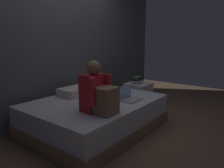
{
  "coord_description": "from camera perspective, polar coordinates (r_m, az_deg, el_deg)",
  "views": [
    {
      "loc": [
        -2.57,
        -1.85,
        1.4
      ],
      "look_at": [
        -0.05,
        0.1,
        0.73
      ],
      "focal_mm": 34.87,
      "sensor_mm": 36.0,
      "label": 1
    }
  ],
  "objects": [
    {
      "name": "laptop",
      "position": [
        3.31,
        4.39,
        -3.31
      ],
      "size": [
        0.32,
        0.23,
        0.22
      ],
      "color": "#9EA0A5",
      "rests_on": "bed"
    },
    {
      "name": "book_stack",
      "position": [
        4.31,
        6.6,
        1.03
      ],
      "size": [
        0.23,
        0.17,
        0.13
      ],
      "color": "teal",
      "rests_on": "nightstand"
    },
    {
      "name": "person_sitting",
      "position": [
        2.74,
        -3.76,
        -2.33
      ],
      "size": [
        0.39,
        0.44,
        0.66
      ],
      "color": "#B21E28",
      "rests_on": "bed"
    },
    {
      "name": "bed",
      "position": [
        3.41,
        -4.28,
        -8.12
      ],
      "size": [
        2.0,
        1.5,
        0.48
      ],
      "color": "#7A6047",
      "rests_on": "ground_plane"
    },
    {
      "name": "ground_plane",
      "position": [
        3.46,
        1.83,
        -11.96
      ],
      "size": [
        8.0,
        8.0,
        0.0
      ],
      "primitive_type": "plane",
      "color": "brown"
    },
    {
      "name": "pillow",
      "position": [
        3.64,
        -9.28,
        -1.87
      ],
      "size": [
        0.56,
        0.36,
        0.13
      ],
      "primitive_type": "cube",
      "color": "beige",
      "rests_on": "bed"
    },
    {
      "name": "wall_back",
      "position": [
        3.99,
        -12.41,
        10.89
      ],
      "size": [
        5.6,
        0.1,
        2.7
      ],
      "primitive_type": "cube",
      "color": "#4C4F54",
      "rests_on": "ground_plane"
    },
    {
      "name": "nightstand",
      "position": [
        4.41,
        6.91,
        -3.13
      ],
      "size": [
        0.44,
        0.46,
        0.53
      ],
      "color": "beige",
      "rests_on": "ground_plane"
    }
  ]
}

